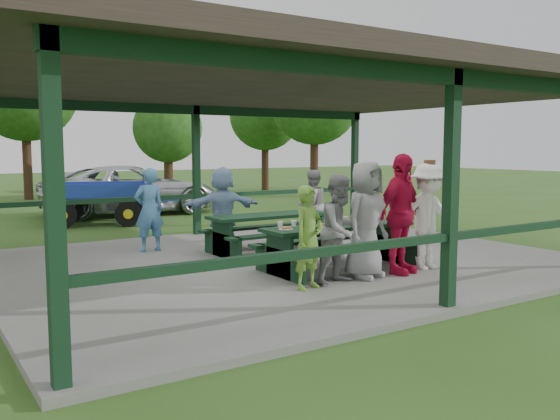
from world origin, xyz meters
TOP-DOWN VIEW (x-y plane):
  - ground at (0.00, 0.00)m, footprint 90.00×90.00m
  - concrete_slab at (0.00, 0.00)m, footprint 10.00×8.00m
  - pavilion_structure at (0.00, 0.00)m, footprint 10.60×8.60m
  - picnic_table_near at (0.28, -1.20)m, footprint 2.72×1.39m
  - picnic_table_far at (0.15, 0.80)m, footprint 2.42×1.39m
  - table_setting at (0.12, -1.18)m, footprint 2.48×0.45m
  - contestant_green at (-0.97, -2.07)m, footprint 0.62×0.48m
  - contestant_grey_left at (-0.34, -2.02)m, footprint 0.89×0.74m
  - contestant_grey_mid at (0.21, -1.95)m, footprint 1.03×0.82m
  - contestant_red at (0.89, -2.01)m, footprint 1.22×0.77m
  - contestant_white_fedora at (1.55, -1.99)m, footprint 1.22×0.80m
  - spectator_lblue at (-0.43, 1.66)m, footprint 1.62×0.90m
  - spectator_blue at (-1.77, 2.18)m, footprint 0.61×0.41m
  - spectator_grey at (1.75, 1.60)m, footprint 0.80×0.65m
  - pickup_truck at (0.44, 9.68)m, footprint 5.73×2.80m
  - farm_trailer at (-1.22, 7.64)m, footprint 3.58×2.31m
  - tree_left at (-1.37, 17.24)m, footprint 4.25×4.25m
  - tree_mid at (3.26, 13.49)m, footprint 2.74×2.74m
  - tree_right at (9.57, 12.24)m, footprint 4.00×4.00m
  - tree_far_right at (9.72, 16.63)m, footprint 3.55×3.55m

SIDE VIEW (x-z plane):
  - ground at x=0.00m, z-range 0.00..0.00m
  - concrete_slab at x=0.00m, z-range 0.00..0.10m
  - picnic_table_far at x=0.15m, z-range 0.19..0.94m
  - picnic_table_near at x=0.28m, z-range 0.20..0.95m
  - farm_trailer at x=-1.22m, z-range -0.01..1.25m
  - pickup_truck at x=0.44m, z-range 0.00..1.57m
  - contestant_green at x=-0.97m, z-range 0.10..1.59m
  - spectator_grey at x=1.75m, z-range 0.10..1.65m
  - table_setting at x=0.12m, z-range 0.83..0.93m
  - contestant_grey_left at x=-0.34m, z-range 0.10..1.74m
  - spectator_blue at x=-1.77m, z-range 0.10..1.74m
  - spectator_lblue at x=-0.43m, z-range 0.10..1.76m
  - contestant_white_fedora at x=1.55m, z-range 0.08..1.91m
  - contestant_grey_mid at x=0.21m, z-range 0.10..1.94m
  - contestant_red at x=0.89m, z-range 0.10..2.04m
  - tree_mid at x=3.26m, z-range 0.75..5.03m
  - pavilion_structure at x=0.00m, z-range 1.55..4.79m
  - tree_far_right at x=9.72m, z-range 0.98..6.52m
  - tree_right at x=9.57m, z-range 1.11..7.37m
  - tree_left at x=-1.37m, z-range 1.18..7.81m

